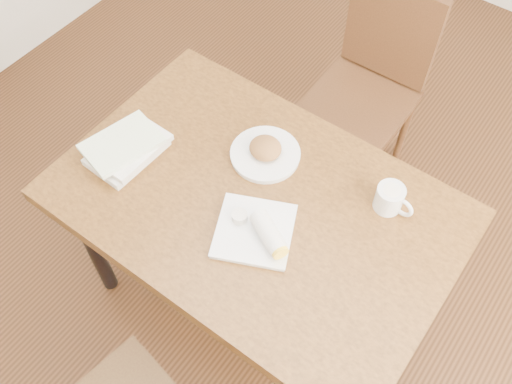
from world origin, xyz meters
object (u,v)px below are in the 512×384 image
Objects in this scene: plate_scone at (265,152)px; book_stack at (127,148)px; chair_far at (372,78)px; plate_burrito at (259,232)px; coffee_mug at (390,198)px; table at (256,213)px.

book_stack is at bearing -144.76° from plate_scone.
chair_far is 1.05m from plate_burrito.
chair_far is 7.05× the size of coffee_mug.
coffee_mug is 0.43m from plate_burrito.
table is 9.63× the size of coffee_mug.
table is at bearing 129.87° from plate_burrito.
chair_far is (-0.05, 0.92, -0.12)m from table.
plate_scone is at bearing 35.24° from book_stack.
coffee_mug reaches higher than plate_scone.
book_stack is (-0.47, -0.11, 0.11)m from table.
chair_far is at bearing 120.96° from coffee_mug.
coffee_mug is (0.44, 0.07, 0.02)m from plate_scone.
plate_scone is at bearing -92.31° from chair_far.
book_stack is (-0.55, -0.01, 0.01)m from plate_burrito.
plate_scone is at bearing -171.31° from coffee_mug.
table is at bearing -86.73° from chair_far.
plate_scone is 0.47m from book_stack.
plate_burrito is (0.08, -0.10, 0.10)m from table.
plate_burrito is at bearing 0.52° from book_stack.
plate_burrito reaches higher than book_stack.
plate_burrito is at bearing -82.35° from chair_far.
chair_far is 3.04× the size of plate_burrito.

